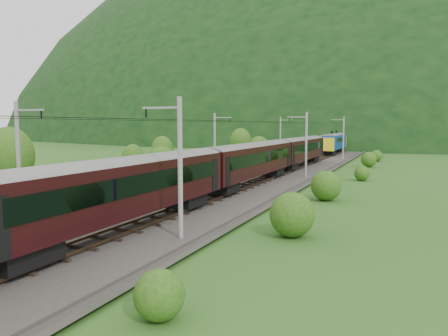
% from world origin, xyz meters
% --- Properties ---
extents(ground, '(600.00, 600.00, 0.00)m').
position_xyz_m(ground, '(0.00, 0.00, 0.00)').
color(ground, '#29571B').
rests_on(ground, ground).
extents(railbed, '(14.00, 220.00, 0.30)m').
position_xyz_m(railbed, '(0.00, 10.00, 0.15)').
color(railbed, '#38332D').
rests_on(railbed, ground).
extents(track_left, '(2.40, 220.00, 0.27)m').
position_xyz_m(track_left, '(-2.40, 10.00, 0.37)').
color(track_left, brown).
rests_on(track_left, railbed).
extents(track_right, '(2.40, 220.00, 0.27)m').
position_xyz_m(track_right, '(2.40, 10.00, 0.37)').
color(track_right, brown).
rests_on(track_right, railbed).
extents(catenary_left, '(2.54, 192.28, 8.00)m').
position_xyz_m(catenary_left, '(-6.12, 32.00, 4.50)').
color(catenary_left, gray).
rests_on(catenary_left, railbed).
extents(catenary_right, '(2.54, 192.28, 8.00)m').
position_xyz_m(catenary_right, '(6.12, 32.00, 4.50)').
color(catenary_right, gray).
rests_on(catenary_right, railbed).
extents(overhead_wires, '(4.83, 198.00, 0.03)m').
position_xyz_m(overhead_wires, '(0.00, 10.00, 7.10)').
color(overhead_wires, black).
rests_on(overhead_wires, ground).
extents(mountain_main, '(504.00, 360.00, 244.00)m').
position_xyz_m(mountain_main, '(0.00, 260.00, 0.00)').
color(mountain_main, black).
rests_on(mountain_main, ground).
extents(mountain_ridge, '(336.00, 280.00, 132.00)m').
position_xyz_m(mountain_ridge, '(-120.00, 300.00, 0.00)').
color(mountain_ridge, black).
rests_on(mountain_ridge, ground).
extents(train, '(3.00, 142.13, 5.21)m').
position_xyz_m(train, '(2.40, 11.08, 3.55)').
color(train, black).
rests_on(train, ground).
extents(hazard_post_near, '(0.15, 0.15, 1.38)m').
position_xyz_m(hazard_post_near, '(-0.15, 34.43, 0.99)').
color(hazard_post_near, red).
rests_on(hazard_post_near, railbed).
extents(hazard_post_far, '(0.16, 0.16, 1.53)m').
position_xyz_m(hazard_post_far, '(0.37, 64.79, 1.07)').
color(hazard_post_far, red).
rests_on(hazard_post_far, railbed).
extents(signal, '(0.22, 0.22, 2.03)m').
position_xyz_m(signal, '(-3.16, 46.17, 1.49)').
color(signal, black).
rests_on(signal, railbed).
extents(vegetation_left, '(11.74, 146.39, 6.71)m').
position_xyz_m(vegetation_left, '(-14.11, 13.01, 2.46)').
color(vegetation_left, '#244F15').
rests_on(vegetation_left, ground).
extents(vegetation_right, '(4.69, 103.40, 2.54)m').
position_xyz_m(vegetation_right, '(11.43, 8.94, 1.12)').
color(vegetation_right, '#244F15').
rests_on(vegetation_right, ground).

